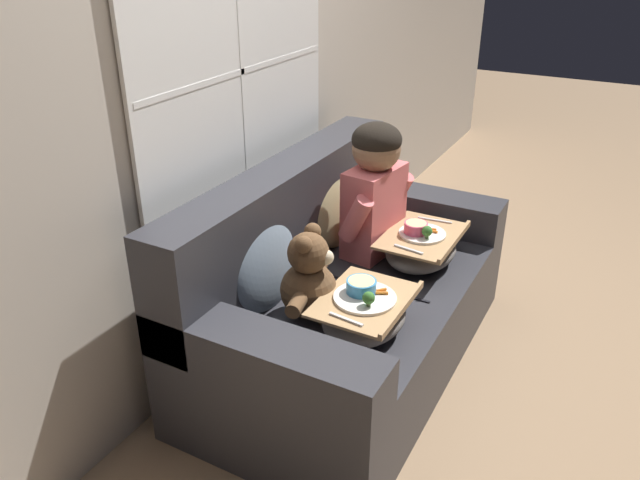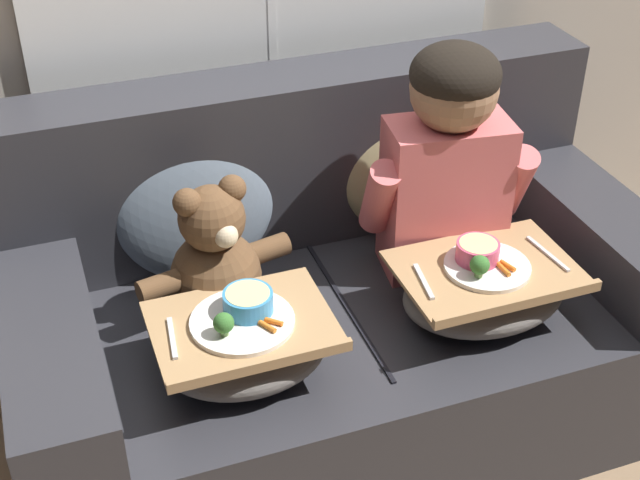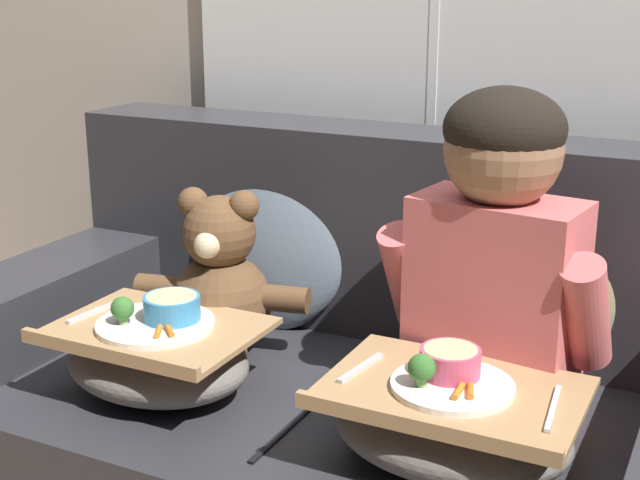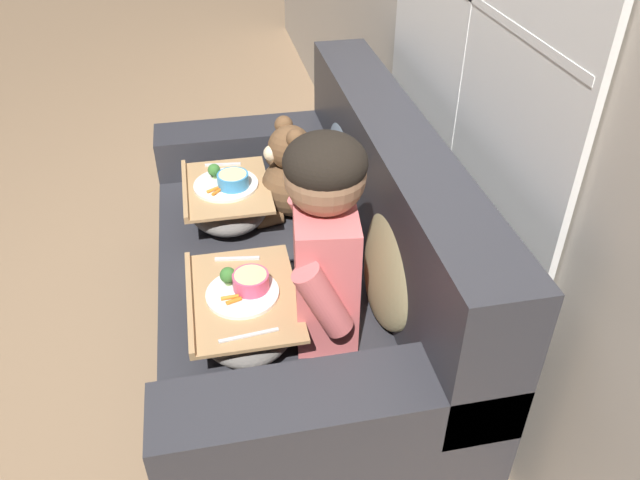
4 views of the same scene
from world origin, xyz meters
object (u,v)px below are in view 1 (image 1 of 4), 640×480
at_px(child_figure, 375,184).
at_px(lap_tray_child, 421,247).
at_px(throw_pillow_behind_child, 333,204).
at_px(throw_pillow_behind_teddy, 262,258).
at_px(couch, 339,297).
at_px(teddy_bear, 310,280).
at_px(lap_tray_teddy, 364,313).

bearing_deg(child_figure, lap_tray_child, -90.14).
relative_size(throw_pillow_behind_child, throw_pillow_behind_teddy, 0.96).
relative_size(couch, teddy_bear, 4.10).
bearing_deg(throw_pillow_behind_teddy, couch, -32.42).
height_order(throw_pillow_behind_child, throw_pillow_behind_teddy, throw_pillow_behind_teddy).
distance_m(lap_tray_child, lap_tray_teddy, 0.64).
xyz_separation_m(couch, child_figure, (0.32, -0.02, 0.46)).
xyz_separation_m(throw_pillow_behind_teddy, teddy_bear, (0.00, -0.23, -0.04)).
height_order(couch, lap_tray_child, couch).
bearing_deg(teddy_bear, lap_tray_teddy, -90.14).
bearing_deg(teddy_bear, child_figure, 0.37).
relative_size(throw_pillow_behind_child, teddy_bear, 1.08).
distance_m(throw_pillow_behind_teddy, child_figure, 0.70).
xyz_separation_m(throw_pillow_behind_child, throw_pillow_behind_teddy, (-0.64, 0.00, 0.00)).
relative_size(couch, child_figure, 2.64).
distance_m(throw_pillow_behind_child, lap_tray_teddy, 0.81).
relative_size(child_figure, lap_tray_teddy, 1.54).
distance_m(child_figure, lap_tray_teddy, 0.74).
height_order(lap_tray_child, lap_tray_teddy, lap_tray_child).
height_order(teddy_bear, lap_tray_teddy, teddy_bear).
relative_size(throw_pillow_behind_teddy, teddy_bear, 1.12).
distance_m(couch, throw_pillow_behind_child, 0.49).
bearing_deg(throw_pillow_behind_teddy, lap_tray_child, -36.42).
height_order(throw_pillow_behind_child, lap_tray_child, throw_pillow_behind_child).
height_order(throw_pillow_behind_teddy, lap_tray_teddy, throw_pillow_behind_teddy).
distance_m(throw_pillow_behind_child, child_figure, 0.27).
height_order(throw_pillow_behind_teddy, child_figure, child_figure).
bearing_deg(throw_pillow_behind_teddy, throw_pillow_behind_child, 0.00).
xyz_separation_m(throw_pillow_behind_child, teddy_bear, (-0.64, -0.23, -0.04)).
bearing_deg(lap_tray_child, throw_pillow_behind_child, 89.91).
xyz_separation_m(teddy_bear, lap_tray_teddy, (-0.00, -0.25, -0.08)).
bearing_deg(lap_tray_teddy, lap_tray_child, -0.02).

